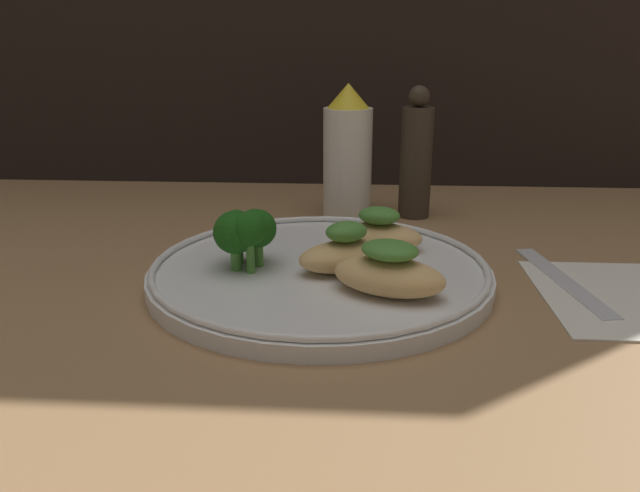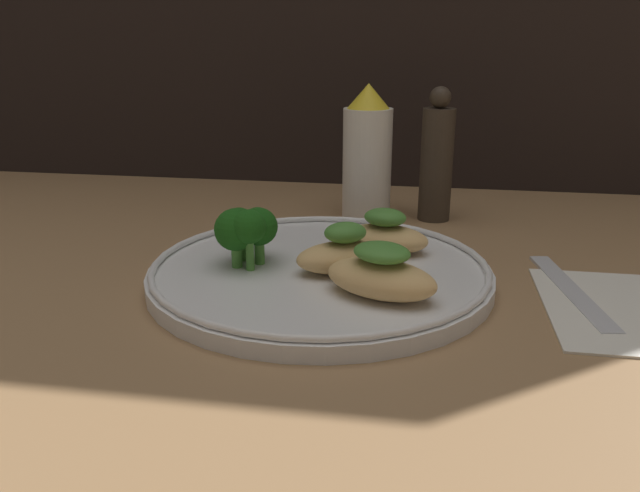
{
  "view_description": "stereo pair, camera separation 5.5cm",
  "coord_description": "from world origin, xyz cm",
  "px_view_note": "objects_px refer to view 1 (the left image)",
  "views": [
    {
      "loc": [
        3.29,
        -52.61,
        20.95
      ],
      "look_at": [
        0.0,
        0.0,
        3.4
      ],
      "focal_mm": 35.0,
      "sensor_mm": 36.0,
      "label": 1
    },
    {
      "loc": [
        8.8,
        -51.97,
        20.95
      ],
      "look_at": [
        0.0,
        0.0,
        3.4
      ],
      "focal_mm": 35.0,
      "sensor_mm": 36.0,
      "label": 2
    }
  ],
  "objects_px": {
    "sauce_bottle": "(348,154)",
    "pepper_grinder": "(416,158)",
    "plate": "(320,271)",
    "broccoli_bunch": "(246,230)"
  },
  "relations": [
    {
      "from": "sauce_bottle",
      "to": "pepper_grinder",
      "type": "bearing_deg",
      "value": 0.0
    },
    {
      "from": "plate",
      "to": "sauce_bottle",
      "type": "height_order",
      "value": "sauce_bottle"
    },
    {
      "from": "plate",
      "to": "sauce_bottle",
      "type": "xyz_separation_m",
      "value": [
        0.02,
        0.23,
        0.07
      ]
    },
    {
      "from": "broccoli_bunch",
      "to": "sauce_bottle",
      "type": "relative_size",
      "value": 0.39
    },
    {
      "from": "plate",
      "to": "pepper_grinder",
      "type": "relative_size",
      "value": 1.95
    },
    {
      "from": "plate",
      "to": "pepper_grinder",
      "type": "xyz_separation_m",
      "value": [
        0.1,
        0.23,
        0.06
      ]
    },
    {
      "from": "broccoli_bunch",
      "to": "sauce_bottle",
      "type": "height_order",
      "value": "sauce_bottle"
    },
    {
      "from": "broccoli_bunch",
      "to": "pepper_grinder",
      "type": "bearing_deg",
      "value": 53.9
    },
    {
      "from": "plate",
      "to": "broccoli_bunch",
      "type": "distance_m",
      "value": 0.08
    },
    {
      "from": "plate",
      "to": "broccoli_bunch",
      "type": "xyz_separation_m",
      "value": [
        -0.07,
        -0.0,
        0.04
      ]
    }
  ]
}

